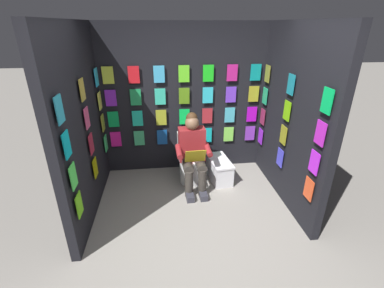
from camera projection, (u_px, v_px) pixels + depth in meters
ground_plane at (201, 250)px, 3.10m from camera, size 30.00×30.00×0.00m
display_wall_back at (184, 101)px, 4.46m from camera, size 2.76×0.14×2.43m
display_wall_left at (292, 118)px, 3.65m from camera, size 0.14×2.00×2.43m
display_wall_right at (81, 126)px, 3.36m from camera, size 0.14×2.00×2.43m
toilet at (191, 161)px, 4.40m from camera, size 0.41×0.56×0.77m
person_reading at (193, 152)px, 4.08m from camera, size 0.54×0.69×1.19m
comic_longbox_near at (219, 169)px, 4.45m from camera, size 0.38×0.65×0.36m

